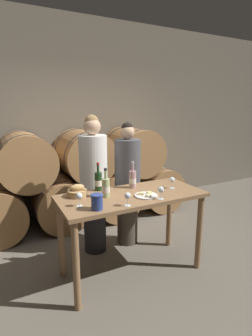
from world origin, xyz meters
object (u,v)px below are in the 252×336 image
person_right (128,184)px  wine_bottle_white (106,187)px  blue_crock (97,201)px  wine_glass_right (172,180)px  wine_bottle_rose (133,179)px  person_left (94,184)px  wine_bottle_red (98,181)px  wine_glass_center (161,190)px  wine_glass_left (128,196)px  wine_glass_far_left (79,197)px  bread_basket (77,192)px  tasting_table (132,206)px  cheese_plate (146,195)px

person_right → wine_bottle_white: bearing=-133.6°
blue_crock → wine_glass_right: bearing=11.9°
person_right → wine_bottle_rose: (-0.15, -0.41, 0.19)m
person_left → wine_bottle_red: 0.36m
wine_glass_center → wine_glass_left: bearing=-178.4°
wine_bottle_red → wine_bottle_white: bearing=-92.8°
wine_bottle_rose → wine_bottle_white: bearing=-158.9°
person_left → wine_glass_far_left: person_left is taller
wine_glass_left → wine_glass_center: 0.37m
person_left → wine_bottle_white: person_left is taller
wine_glass_left → wine_glass_center: size_ratio=1.00×
wine_glass_center → bread_basket: bearing=147.1°
tasting_table → cheese_plate: cheese_plate is taller
wine_glass_right → wine_bottle_white: bearing=174.8°
person_left → wine_glass_left: 0.89m
wine_bottle_red → bread_basket: bearing=-161.5°
wine_glass_far_left → wine_glass_center: (0.76, -0.18, 0.00)m
wine_glass_far_left → wine_glass_left: same height
wine_bottle_red → wine_glass_center: wine_bottle_red is taller
cheese_plate → wine_glass_center: 0.18m
cheese_plate → wine_glass_center: (0.08, -0.14, 0.08)m
wine_bottle_rose → bread_basket: 0.64m
tasting_table → person_right: 0.66m
person_right → bread_basket: person_right is taller
person_left → wine_bottle_rose: (0.31, -0.41, 0.13)m
wine_bottle_rose → wine_glass_center: 0.46m
wine_glass_far_left → bread_basket: bearing=77.1°
cheese_plate → wine_glass_right: bearing=14.4°
wine_bottle_rose → wine_glass_left: (-0.30, -0.46, -0.01)m
tasting_table → wine_bottle_rose: (0.11, 0.19, 0.23)m
wine_bottle_rose → wine_glass_left: wine_bottle_rose is taller
blue_crock → wine_glass_center: (0.65, -0.04, 0.02)m
tasting_table → wine_glass_left: (-0.19, -0.27, 0.23)m
wine_glass_right → wine_glass_left: bearing=-160.0°
wine_glass_far_left → wine_glass_center: size_ratio=1.00×
wine_bottle_rose → blue_crock: bearing=-144.2°
wine_bottle_red → wine_bottle_rose: 0.38m
wine_bottle_white → wine_glass_far_left: size_ratio=2.32×
person_right → wine_bottle_red: size_ratio=5.22×
person_left → person_right: size_ratio=1.06×
wine_bottle_red → wine_glass_right: size_ratio=2.40×
tasting_table → person_left: bearing=107.8°
blue_crock → wine_bottle_white: bearing=53.9°
person_right → bread_basket: 0.90m
wine_bottle_rose → blue_crock: wine_bottle_rose is taller
tasting_table → person_left: person_left is taller
blue_crock → wine_glass_center: 0.65m
person_right → wine_glass_center: bearing=-95.5°
wine_glass_far_left → wine_glass_left: bearing=-25.8°
person_left → wine_bottle_red: bearing=-101.2°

